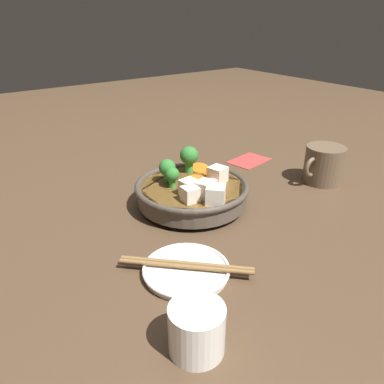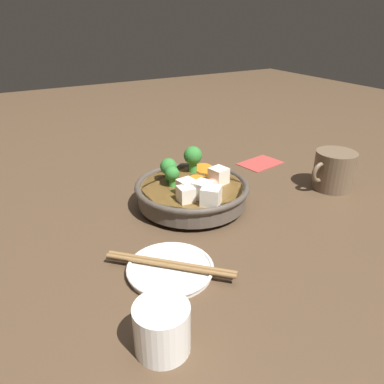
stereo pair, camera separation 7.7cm
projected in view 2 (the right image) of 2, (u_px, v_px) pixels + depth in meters
The scene contains 7 objects.
ground_plane at pixel (192, 206), 0.79m from camera, with size 3.00×3.00×0.00m, color #4C3826.
stirfry_bowl at pixel (192, 190), 0.77m from camera, with size 0.24×0.24×0.11m.
side_saucer at pixel (170, 269), 0.58m from camera, with size 0.14×0.14×0.01m.
tea_cup at pixel (162, 328), 0.44m from camera, with size 0.07×0.07×0.06m.
dark_mug at pixel (334, 170), 0.85m from camera, with size 0.11×0.09×0.09m.
napkin at pixel (260, 163), 1.00m from camera, with size 0.12×0.09×0.00m.
chopsticks_pair at pixel (170, 264), 0.58m from camera, with size 0.16×0.16×0.01m.
Camera 2 is at (0.35, 0.60, 0.37)m, focal length 35.00 mm.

